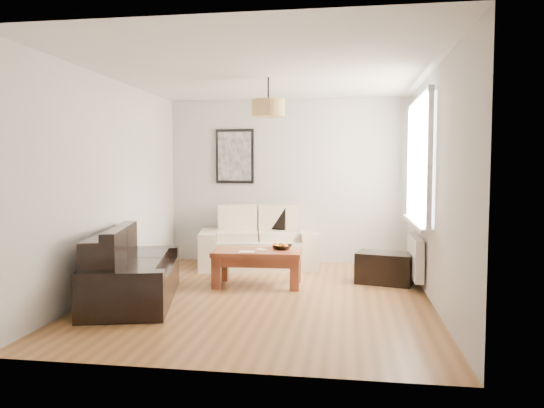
# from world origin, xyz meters

# --- Properties ---
(floor) EXTENTS (4.50, 4.50, 0.00)m
(floor) POSITION_xyz_m (0.00, 0.00, 0.00)
(floor) COLOR brown
(floor) RESTS_ON ground
(ceiling) EXTENTS (3.80, 4.50, 0.00)m
(ceiling) POSITION_xyz_m (0.00, 0.00, 2.60)
(ceiling) COLOR white
(ceiling) RESTS_ON floor
(wall_back) EXTENTS (3.80, 0.04, 2.60)m
(wall_back) POSITION_xyz_m (0.00, 2.25, 1.30)
(wall_back) COLOR silver
(wall_back) RESTS_ON floor
(wall_front) EXTENTS (3.80, 0.04, 2.60)m
(wall_front) POSITION_xyz_m (0.00, -2.25, 1.30)
(wall_front) COLOR silver
(wall_front) RESTS_ON floor
(wall_left) EXTENTS (0.04, 4.50, 2.60)m
(wall_left) POSITION_xyz_m (-1.90, 0.00, 1.30)
(wall_left) COLOR silver
(wall_left) RESTS_ON floor
(wall_right) EXTENTS (0.04, 4.50, 2.60)m
(wall_right) POSITION_xyz_m (1.90, 0.00, 1.30)
(wall_right) COLOR silver
(wall_right) RESTS_ON floor
(window_bay) EXTENTS (0.14, 1.90, 1.60)m
(window_bay) POSITION_xyz_m (1.86, 0.80, 1.60)
(window_bay) COLOR white
(window_bay) RESTS_ON wall_right
(radiator) EXTENTS (0.10, 0.90, 0.52)m
(radiator) POSITION_xyz_m (1.82, 0.80, 0.38)
(radiator) COLOR white
(radiator) RESTS_ON wall_right
(poster) EXTENTS (0.62, 0.04, 0.87)m
(poster) POSITION_xyz_m (-0.85, 2.22, 1.70)
(poster) COLOR black
(poster) RESTS_ON wall_back
(pendant_shade) EXTENTS (0.40, 0.40, 0.20)m
(pendant_shade) POSITION_xyz_m (0.00, 0.30, 2.23)
(pendant_shade) COLOR tan
(pendant_shade) RESTS_ON ceiling
(loveseat_cream) EXTENTS (1.92, 1.30, 0.87)m
(loveseat_cream) POSITION_xyz_m (-0.39, 1.78, 0.44)
(loveseat_cream) COLOR beige
(loveseat_cream) RESTS_ON floor
(sofa_leather) EXTENTS (1.26, 1.93, 0.77)m
(sofa_leather) POSITION_xyz_m (-1.43, -0.43, 0.38)
(sofa_leather) COLOR black
(sofa_leather) RESTS_ON floor
(coffee_table) EXTENTS (1.15, 0.66, 0.46)m
(coffee_table) POSITION_xyz_m (-0.18, 0.54, 0.23)
(coffee_table) COLOR brown
(coffee_table) RESTS_ON floor
(ottoman) EXTENTS (0.80, 0.62, 0.40)m
(ottoman) POSITION_xyz_m (1.45, 0.92, 0.20)
(ottoman) COLOR black
(ottoman) RESTS_ON floor
(cushion_left) EXTENTS (0.40, 0.19, 0.38)m
(cushion_left) POSITION_xyz_m (-0.77, 1.99, 0.74)
(cushion_left) COLOR black
(cushion_left) RESTS_ON loveseat_cream
(cushion_right) EXTENTS (0.39, 0.18, 0.38)m
(cushion_right) POSITION_xyz_m (-0.17, 1.99, 0.74)
(cushion_right) COLOR black
(cushion_right) RESTS_ON loveseat_cream
(fruit_bowl) EXTENTS (0.29, 0.29, 0.06)m
(fruit_bowl) POSITION_xyz_m (0.14, 0.63, 0.49)
(fruit_bowl) COLOR black
(fruit_bowl) RESTS_ON coffee_table
(orange_a) EXTENTS (0.07, 0.07, 0.06)m
(orange_a) POSITION_xyz_m (0.12, 0.62, 0.50)
(orange_a) COLOR #FF9E15
(orange_a) RESTS_ON fruit_bowl
(orange_b) EXTENTS (0.11, 0.11, 0.09)m
(orange_b) POSITION_xyz_m (0.16, 0.62, 0.50)
(orange_b) COLOR orange
(orange_b) RESTS_ON fruit_bowl
(orange_c) EXTENTS (0.10, 0.10, 0.09)m
(orange_c) POSITION_xyz_m (0.04, 0.65, 0.50)
(orange_c) COLOR orange
(orange_c) RESTS_ON fruit_bowl
(papers) EXTENTS (0.20, 0.15, 0.01)m
(papers) POSITION_xyz_m (-0.29, 0.39, 0.46)
(papers) COLOR white
(papers) RESTS_ON coffee_table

